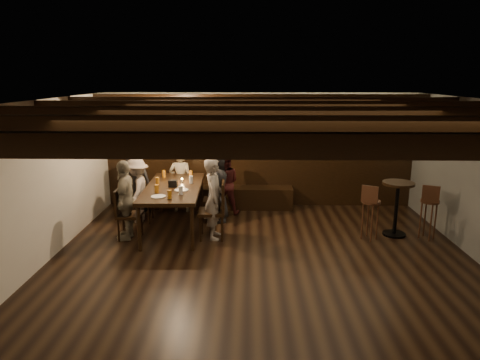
{
  "coord_description": "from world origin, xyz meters",
  "views": [
    {
      "loc": [
        -0.21,
        -5.51,
        2.73
      ],
      "look_at": [
        -0.36,
        1.3,
        1.07
      ],
      "focal_mm": 32.0,
      "sensor_mm": 36.0,
      "label": 1
    }
  ],
  "objects_px": {
    "dining_table": "(174,190)",
    "person_bench_centre": "(181,181)",
    "person_bench_right": "(225,183)",
    "person_right_near": "(216,185)",
    "chair_right_far": "(213,221)",
    "bar_stool_left": "(370,219)",
    "bar_stool_right": "(428,218)",
    "person_bench_left": "(135,182)",
    "person_left_far": "(126,200)",
    "chair_left_near": "(140,206)",
    "high_top_table": "(397,201)",
    "person_right_far": "(214,199)",
    "chair_right_near": "(215,207)",
    "person_left_near": "(138,190)",
    "chair_left_far": "(129,223)"
  },
  "relations": [
    {
      "from": "dining_table",
      "to": "person_left_far",
      "type": "xyz_separation_m",
      "value": [
        -0.73,
        -0.48,
        -0.05
      ]
    },
    {
      "from": "chair_left_near",
      "to": "chair_right_far",
      "type": "bearing_deg",
      "value": 58.02
    },
    {
      "from": "chair_left_far",
      "to": "chair_right_far",
      "type": "bearing_deg",
      "value": 90.0
    },
    {
      "from": "chair_left_far",
      "to": "person_left_near",
      "type": "relative_size",
      "value": 0.71
    },
    {
      "from": "person_bench_centre",
      "to": "bar_stool_right",
      "type": "xyz_separation_m",
      "value": [
        4.46,
        -1.44,
        -0.28
      ]
    },
    {
      "from": "chair_left_near",
      "to": "person_right_far",
      "type": "height_order",
      "value": "person_right_far"
    },
    {
      "from": "person_bench_left",
      "to": "person_left_far",
      "type": "height_order",
      "value": "person_left_far"
    },
    {
      "from": "person_right_near",
      "to": "high_top_table",
      "type": "height_order",
      "value": "person_right_near"
    },
    {
      "from": "person_left_near",
      "to": "high_top_table",
      "type": "relative_size",
      "value": 1.28
    },
    {
      "from": "chair_left_far",
      "to": "person_bench_left",
      "type": "bearing_deg",
      "value": -172.34
    },
    {
      "from": "chair_right_near",
      "to": "bar_stool_right",
      "type": "relative_size",
      "value": 0.9
    },
    {
      "from": "chair_left_far",
      "to": "bar_stool_left",
      "type": "relative_size",
      "value": 0.9
    },
    {
      "from": "dining_table",
      "to": "chair_right_far",
      "type": "bearing_deg",
      "value": -31.98
    },
    {
      "from": "person_bench_left",
      "to": "bar_stool_left",
      "type": "xyz_separation_m",
      "value": [
        4.35,
        -1.3,
        -0.3
      ]
    },
    {
      "from": "chair_left_far",
      "to": "person_right_far",
      "type": "relative_size",
      "value": 0.62
    },
    {
      "from": "person_bench_centre",
      "to": "person_left_near",
      "type": "relative_size",
      "value": 1.05
    },
    {
      "from": "bar_stool_left",
      "to": "person_right_near",
      "type": "bearing_deg",
      "value": -168.86
    },
    {
      "from": "chair_left_far",
      "to": "person_right_far",
      "type": "xyz_separation_m",
      "value": [
        1.47,
        0.05,
        0.43
      ]
    },
    {
      "from": "person_right_far",
      "to": "person_right_near",
      "type": "bearing_deg",
      "value": -0.0
    },
    {
      "from": "chair_right_near",
      "to": "high_top_table",
      "type": "xyz_separation_m",
      "value": [
        3.22,
        -0.71,
        0.36
      ]
    },
    {
      "from": "person_right_far",
      "to": "bar_stool_left",
      "type": "bearing_deg",
      "value": -92.4
    },
    {
      "from": "dining_table",
      "to": "chair_right_near",
      "type": "xyz_separation_m",
      "value": [
        0.7,
        0.48,
        -0.47
      ]
    },
    {
      "from": "chair_right_near",
      "to": "person_right_far",
      "type": "distance_m",
      "value": 1.0
    },
    {
      "from": "chair_left_far",
      "to": "person_bench_centre",
      "type": "relative_size",
      "value": 0.68
    },
    {
      "from": "chair_left_near",
      "to": "person_bench_centre",
      "type": "bearing_deg",
      "value": 129.78
    },
    {
      "from": "person_right_near",
      "to": "bar_stool_right",
      "type": "xyz_separation_m",
      "value": [
        3.69,
        -0.86,
        -0.36
      ]
    },
    {
      "from": "dining_table",
      "to": "person_bench_centre",
      "type": "relative_size",
      "value": 1.69
    },
    {
      "from": "person_right_near",
      "to": "bar_stool_right",
      "type": "height_order",
      "value": "person_right_near"
    },
    {
      "from": "chair_right_far",
      "to": "person_left_near",
      "type": "xyz_separation_m",
      "value": [
        -1.5,
        0.85,
        0.32
      ]
    },
    {
      "from": "chair_right_far",
      "to": "person_right_near",
      "type": "distance_m",
      "value": 0.99
    },
    {
      "from": "chair_right_far",
      "to": "person_left_near",
      "type": "relative_size",
      "value": 0.79
    },
    {
      "from": "dining_table",
      "to": "chair_right_far",
      "type": "distance_m",
      "value": 0.96
    },
    {
      "from": "chair_right_near",
      "to": "person_bench_centre",
      "type": "xyz_separation_m",
      "value": [
        -0.74,
        0.57,
        0.38
      ]
    },
    {
      "from": "person_right_far",
      "to": "bar_stool_right",
      "type": "relative_size",
      "value": 1.44
    },
    {
      "from": "chair_right_far",
      "to": "person_bench_right",
      "type": "height_order",
      "value": "person_bench_right"
    },
    {
      "from": "chair_left_near",
      "to": "high_top_table",
      "type": "height_order",
      "value": "chair_left_near"
    },
    {
      "from": "chair_right_near",
      "to": "person_bench_left",
      "type": "xyz_separation_m",
      "value": [
        -1.63,
        0.39,
        0.4
      ]
    },
    {
      "from": "high_top_table",
      "to": "bar_stool_right",
      "type": "bearing_deg",
      "value": -17.3
    },
    {
      "from": "person_left_near",
      "to": "chair_right_far",
      "type": "bearing_deg",
      "value": 58.53
    },
    {
      "from": "chair_right_near",
      "to": "person_bench_centre",
      "type": "bearing_deg",
      "value": 50.13
    },
    {
      "from": "person_right_far",
      "to": "chair_right_near",
      "type": "bearing_deg",
      "value": 2.01
    },
    {
      "from": "person_right_near",
      "to": "person_bench_left",
      "type": "bearing_deg",
      "value": 74.74
    },
    {
      "from": "chair_right_far",
      "to": "bar_stool_left",
      "type": "relative_size",
      "value": 1.01
    },
    {
      "from": "chair_left_near",
      "to": "person_right_near",
      "type": "height_order",
      "value": "person_right_near"
    },
    {
      "from": "chair_right_near",
      "to": "high_top_table",
      "type": "bearing_deg",
      "value": -104.5
    },
    {
      "from": "dining_table",
      "to": "person_bench_right",
      "type": "relative_size",
      "value": 1.74
    },
    {
      "from": "person_bench_right",
      "to": "person_right_near",
      "type": "xyz_separation_m",
      "value": [
        -0.13,
        -0.46,
        0.09
      ]
    },
    {
      "from": "high_top_table",
      "to": "person_right_far",
      "type": "bearing_deg",
      "value": -176.54
    },
    {
      "from": "person_bench_centre",
      "to": "person_right_near",
      "type": "distance_m",
      "value": 0.96
    },
    {
      "from": "person_bench_right",
      "to": "person_right_far",
      "type": "distance_m",
      "value": 1.36
    }
  ]
}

